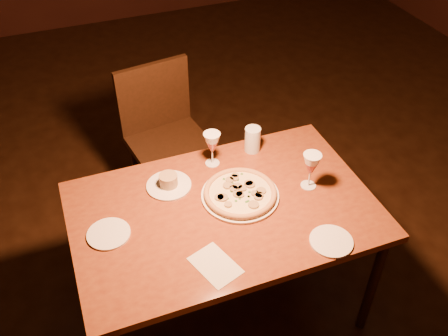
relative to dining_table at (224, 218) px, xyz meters
name	(u,v)px	position (x,y,z in m)	size (l,w,h in m)	color
floor	(247,262)	(0.22, 0.20, -0.64)	(7.00, 7.00, 0.00)	#301C10
dining_table	(224,218)	(0.00, 0.00, 0.00)	(1.32, 0.85, 0.70)	brown
chair_far	(166,134)	(-0.03, 0.86, -0.13)	(0.49, 0.49, 0.90)	black
pizza_plate	(240,193)	(0.09, 0.04, 0.08)	(0.35, 0.35, 0.04)	white
ramekin_saucer	(169,183)	(-0.18, 0.22, 0.08)	(0.20, 0.20, 0.07)	white
wine_glass_far	(212,149)	(0.06, 0.30, 0.15)	(0.08, 0.08, 0.18)	#BE504F
wine_glass_right	(310,171)	(0.41, -0.01, 0.15)	(0.08, 0.08, 0.18)	#BE504F
water_tumbler	(253,139)	(0.28, 0.33, 0.13)	(0.08, 0.08, 0.13)	silver
side_plate_left	(109,234)	(-0.50, 0.03, 0.07)	(0.18, 0.18, 0.01)	white
side_plate_near	(331,241)	(0.33, -0.34, 0.07)	(0.18, 0.18, 0.01)	white
menu_card	(215,265)	(-0.14, -0.28, 0.06)	(0.13, 0.20, 0.00)	beige
pendant_light	(224,16)	(0.00, 0.00, 0.93)	(0.12, 0.12, 0.12)	#FF8847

